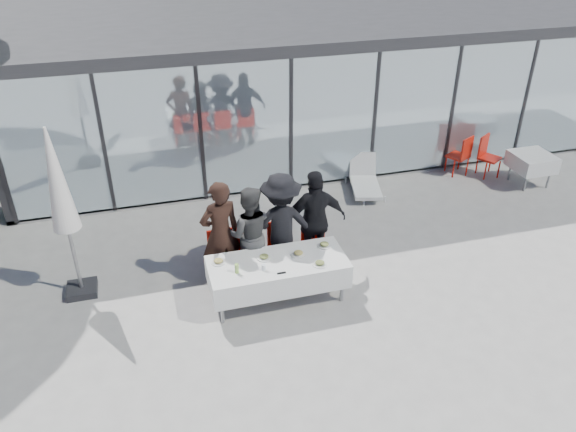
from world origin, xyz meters
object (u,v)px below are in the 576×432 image
object	(u,v)px
plate_a	(218,261)
folded_eyeglasses	(281,273)
market_umbrella	(59,191)
diner_c	(281,225)
diner_d	(315,221)
diner_chair_a	(222,254)
diner_chair_c	(281,245)
plate_d	(324,245)
plate_c	(298,253)
diner_a	(220,233)
diner_chair_b	(250,250)
spare_table_right	(532,162)
spare_chair_b	(462,154)
lounger	(364,179)
plate_b	(264,257)
diner_chair_d	(315,240)
plate_extra	(320,263)
dining_table	(278,272)
spare_chair_a	(487,154)
juice_bottle	(237,269)
diner_b	(249,234)

from	to	relation	value
plate_a	folded_eyeglasses	xyz separation A→B (m)	(0.90, -0.55, -0.02)
market_umbrella	diner_c	bearing A→B (deg)	-5.01
diner_d	diner_chair_a	bearing A→B (deg)	0.43
diner_chair_c	plate_d	size ratio (longest dim) A/B	4.18
diner_d	plate_c	xyz separation A→B (m)	(-0.50, -0.66, -0.17)
diner_chair_c	diner_a	bearing A→B (deg)	-179.88
diner_chair_b	diner_a	bearing A→B (deg)	-179.75
spare_table_right	spare_chair_b	world-z (taller)	spare_chair_b
market_umbrella	lounger	xyz separation A→B (m)	(6.08, 2.23, -1.70)
plate_b	market_umbrella	size ratio (longest dim) A/B	0.08
diner_a	diner_chair_b	distance (m)	0.65
diner_chair_d	plate_extra	distance (m)	1.08
plate_b	diner_chair_c	bearing A→B (deg)	53.74
dining_table	spare_chair_b	world-z (taller)	spare_chair_b
dining_table	diner_c	xyz separation A→B (m)	(0.26, 0.75, 0.42)
diner_chair_d	plate_d	world-z (taller)	diner_chair_d
diner_d	market_umbrella	size ratio (longest dim) A/B	0.63
spare_chair_a	plate_d	bearing A→B (deg)	-149.41
diner_chair_a	diner_d	distance (m)	1.72
plate_a	diner_c	bearing A→B (deg)	24.04
diner_chair_b	diner_chair_c	bearing A→B (deg)	0.00
diner_chair_c	plate_d	xyz separation A→B (m)	(0.62, -0.53, 0.24)
diner_a	plate_extra	bearing A→B (deg)	130.16
diner_chair_a	plate_d	size ratio (longest dim) A/B	4.18
diner_chair_c	spare_chair_b	xyz separation A→B (m)	(5.13, 2.62, 0.00)
lounger	market_umbrella	bearing A→B (deg)	-159.82
diner_chair_a	diner_chair_d	distance (m)	1.67
diner_c	juice_bottle	world-z (taller)	diner_c
diner_d	juice_bottle	world-z (taller)	diner_d
plate_extra	dining_table	bearing A→B (deg)	156.24
plate_a	plate_extra	size ratio (longest dim) A/B	1.00
diner_b	plate_d	size ratio (longest dim) A/B	7.52
diner_b	juice_bottle	size ratio (longest dim) A/B	11.02
dining_table	diner_d	size ratio (longest dim) A/B	1.19
diner_a	juice_bottle	distance (m)	0.89
diner_c	market_umbrella	xyz separation A→B (m)	(-3.44, 0.30, 1.00)
diner_chair_d	lounger	size ratio (longest dim) A/B	0.68
diner_chair_d	plate_extra	xyz separation A→B (m)	(-0.25, -1.03, 0.24)
plate_d	diner_chair_d	bearing A→B (deg)	89.27
diner_chair_a	diner_chair_c	world-z (taller)	same
plate_b	diner_c	bearing A→B (deg)	53.64
plate_d	folded_eyeglasses	xyz separation A→B (m)	(-0.90, -0.55, -0.02)
dining_table	plate_extra	world-z (taller)	plate_extra
plate_d	spare_chair_b	bearing A→B (deg)	34.97
diner_b	plate_c	xyz separation A→B (m)	(0.68, -0.66, -0.10)
diner_b	diner_chair_b	world-z (taller)	diner_b
dining_table	juice_bottle	world-z (taller)	juice_bottle
diner_b	spare_table_right	distance (m)	7.20
spare_table_right	lounger	bearing A→B (deg)	168.47
diner_c	plate_d	xyz separation A→B (m)	(0.62, -0.53, -0.18)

